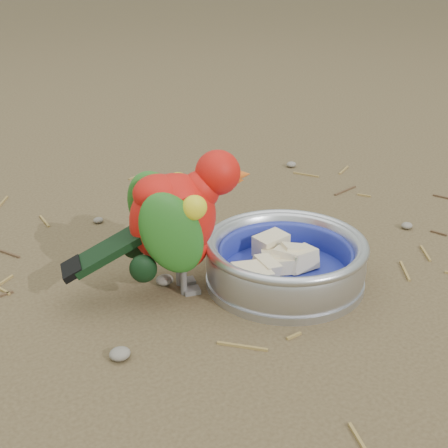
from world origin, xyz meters
TOP-DOWN VIEW (x-y plane):
  - ground at (0.00, 0.00)m, footprint 60.00×60.00m
  - food_bowl at (0.02, -0.03)m, footprint 0.20×0.20m
  - bowl_wall at (0.02, -0.03)m, footprint 0.20×0.20m
  - fruit_wedges at (0.02, -0.03)m, footprint 0.12×0.12m
  - lory_parrot at (-0.11, 0.02)m, footprint 0.23×0.15m
  - ground_debris at (-0.01, 0.03)m, footprint 0.90×0.80m

SIDE VIEW (x-z plane):
  - ground at x=0.00m, z-range 0.00..0.00m
  - ground_debris at x=-0.01m, z-range 0.00..0.01m
  - food_bowl at x=0.02m, z-range 0.00..0.02m
  - fruit_wedges at x=0.02m, z-range 0.02..0.05m
  - bowl_wall at x=0.02m, z-range 0.02..0.06m
  - lory_parrot at x=-0.11m, z-range 0.00..0.17m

